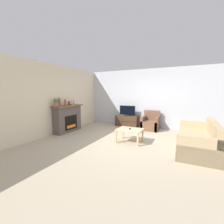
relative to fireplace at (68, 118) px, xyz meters
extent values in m
plane|color=tan|center=(2.66, -0.04, -0.56)|extent=(24.00, 24.00, 0.00)
cube|color=silver|center=(2.66, 2.36, 0.79)|extent=(12.00, 0.06, 2.70)
cube|color=beige|center=(-0.22, -0.04, 0.79)|extent=(0.06, 12.00, 2.70)
cube|color=#564C47|center=(0.00, 0.00, -0.03)|extent=(0.38, 1.28, 1.06)
cube|color=black|center=(0.19, 0.00, -0.16)|extent=(0.01, 0.70, 0.58)
cube|color=orange|center=(0.19, 0.00, -0.32)|extent=(0.01, 0.49, 0.12)
cube|color=brown|center=(0.03, 0.00, 0.52)|extent=(0.50, 1.40, 0.05)
cylinder|color=#994C3D|center=(0.02, -0.42, 0.70)|extent=(0.09, 0.09, 0.30)
sphere|color=#994C3D|center=(0.02, -0.42, 0.85)|extent=(0.05, 0.05, 0.05)
cylinder|color=#994C3D|center=(0.02, -0.10, 0.66)|extent=(0.08, 0.08, 0.23)
sphere|color=#994C3D|center=(0.02, -0.10, 0.78)|extent=(0.05, 0.05, 0.05)
cylinder|color=beige|center=(0.02, 0.42, 0.63)|extent=(0.08, 0.08, 0.18)
sphere|color=beige|center=(0.02, 0.42, 0.73)|extent=(0.04, 0.04, 0.04)
cube|color=brown|center=(0.02, 0.14, 0.62)|extent=(0.07, 0.11, 0.15)
cylinder|color=white|center=(0.05, 0.14, 0.63)|extent=(0.00, 0.08, 0.08)
cylinder|color=#936B4C|center=(0.02, -0.59, 0.62)|extent=(0.12, 0.12, 0.14)
sphere|color=#477038|center=(0.02, -0.59, 0.76)|extent=(0.17, 0.17, 0.17)
cube|color=#422D1E|center=(1.86, 2.07, -0.30)|extent=(1.09, 0.45, 0.52)
cube|color=black|center=(1.86, 1.84, -0.30)|extent=(1.06, 0.01, 0.01)
cube|color=black|center=(1.86, 2.07, -0.03)|extent=(0.27, 0.18, 0.04)
cube|color=black|center=(1.86, 2.07, 0.21)|extent=(0.78, 0.03, 0.44)
cube|color=black|center=(1.86, 2.05, 0.21)|extent=(0.72, 0.01, 0.39)
cube|color=brown|center=(3.03, 1.84, -0.36)|extent=(0.70, 0.76, 0.40)
cube|color=brown|center=(3.03, 2.15, 0.04)|extent=(0.70, 0.14, 0.41)
cube|color=brown|center=(2.73, 1.84, -0.27)|extent=(0.10, 0.76, 0.59)
cube|color=brown|center=(3.33, 1.84, -0.27)|extent=(0.10, 0.76, 0.59)
cube|color=#CCB289|center=(2.77, -0.10, -0.15)|extent=(0.81, 0.63, 0.03)
cube|color=#CCB289|center=(2.41, -0.38, -0.36)|extent=(0.05, 0.05, 0.40)
cube|color=#CCB289|center=(3.14, -0.38, -0.36)|extent=(0.05, 0.05, 0.40)
cube|color=#CCB289|center=(2.41, 0.18, -0.36)|extent=(0.05, 0.05, 0.40)
cube|color=#CCB289|center=(3.14, 0.18, -0.36)|extent=(0.05, 0.05, 0.40)
cube|color=black|center=(2.77, -0.07, -0.12)|extent=(0.11, 0.15, 0.02)
cube|color=tan|center=(4.71, 0.09, -0.35)|extent=(0.95, 2.10, 0.42)
cube|color=tan|center=(5.11, 0.09, 0.07)|extent=(0.16, 2.10, 0.42)
cube|color=tan|center=(4.71, -0.91, -0.24)|extent=(0.95, 0.11, 0.65)
cube|color=tan|center=(4.71, 1.08, -0.24)|extent=(0.95, 0.11, 0.65)
camera|label=1|loc=(4.40, -4.66, 1.08)|focal=24.00mm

